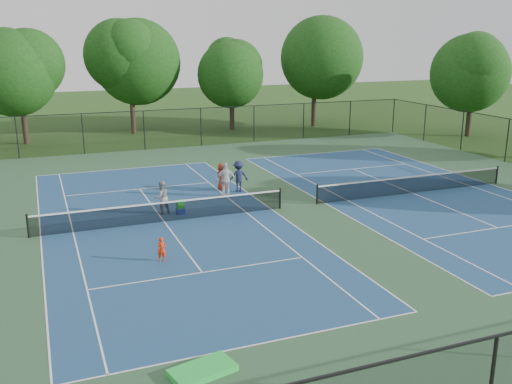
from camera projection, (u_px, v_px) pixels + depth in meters
name	position (u px, v px, depth m)	size (l,w,h in m)	color
ground	(299.00, 206.00, 29.29)	(140.00, 140.00, 0.00)	#234716
court_pad	(299.00, 206.00, 29.28)	(36.00, 36.00, 0.01)	#2C4E2F
tennis_court_left	(164.00, 220.00, 26.80)	(12.00, 23.83, 1.07)	navy
tennis_court_right	(412.00, 192.00, 31.72)	(12.00, 23.83, 1.07)	navy
perimeter_fence	(299.00, 176.00, 28.86)	(36.08, 36.08, 3.02)	black
tree_back_a	(19.00, 68.00, 44.68)	(6.80, 6.80, 9.15)	#2D2116
tree_back_b	(130.00, 58.00, 49.49)	(7.60, 7.60, 10.03)	#2D2116
tree_back_c	(231.00, 70.00, 52.05)	(6.00, 6.00, 8.40)	#2D2116
tree_back_d	(315.00, 54.00, 53.60)	(7.80, 7.80, 10.37)	#2D2116
tree_side_e	(474.00, 68.00, 48.40)	(6.60, 6.60, 8.87)	#2D2116
child_player	(162.00, 249.00, 22.03)	(0.36, 0.23, 0.98)	red
instructor	(162.00, 197.00, 27.91)	(0.81, 0.63, 1.66)	gray
bystander_a	(226.00, 180.00, 30.86)	(1.11, 0.46, 1.89)	silver
bystander_b	(238.00, 176.00, 31.86)	(1.14, 0.65, 1.76)	#1C223D
bystander_c	(222.00, 176.00, 32.35)	(0.75, 0.49, 1.54)	maroon
ball_crate	(181.00, 211.00, 27.97)	(0.40, 0.28, 0.30)	#16299A
ball_hopper	(180.00, 204.00, 27.87)	(0.34, 0.27, 0.41)	green
green_tarp	(203.00, 370.00, 14.77)	(1.68, 0.90, 0.17)	green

